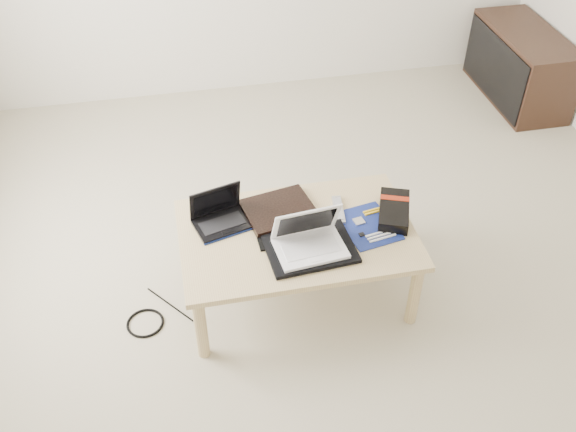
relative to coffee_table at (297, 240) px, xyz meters
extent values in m
plane|color=#B4AA92|center=(0.19, 0.11, -0.35)|extent=(4.00, 4.00, 0.00)
cube|color=tan|center=(0.00, 0.00, 0.03)|extent=(1.10, 0.70, 0.03)
cylinder|color=tan|center=(-0.50, -0.30, -0.17)|extent=(0.06, 0.06, 0.37)
cylinder|color=tan|center=(0.50, -0.30, -0.17)|extent=(0.06, 0.06, 0.37)
cylinder|color=tan|center=(-0.50, 0.30, -0.17)|extent=(0.06, 0.06, 0.37)
cylinder|color=tan|center=(0.50, 0.30, -0.17)|extent=(0.06, 0.06, 0.37)
cube|color=#382017|center=(1.97, 1.56, -0.10)|extent=(0.40, 0.90, 0.50)
cube|color=black|center=(1.77, 1.56, -0.10)|extent=(0.02, 0.86, 0.44)
cube|color=black|center=(-0.06, 0.15, 0.06)|extent=(0.37, 0.33, 0.03)
cube|color=black|center=(-0.34, 0.12, 0.06)|extent=(0.29, 0.24, 0.02)
cube|color=black|center=(-0.34, 0.11, 0.07)|extent=(0.23, 0.15, 0.00)
cube|color=black|center=(-0.32, 0.05, 0.07)|extent=(0.06, 0.04, 0.00)
cube|color=black|center=(-0.36, 0.19, 0.15)|extent=(0.25, 0.11, 0.17)
cube|color=black|center=(-0.36, 0.18, 0.15)|extent=(0.21, 0.08, 0.14)
cube|color=#0C1844|center=(-0.31, 0.03, 0.05)|extent=(0.25, 0.08, 0.01)
cube|color=black|center=(-0.07, 0.00, 0.05)|extent=(0.24, 0.19, 0.01)
cube|color=white|center=(-0.07, 0.00, 0.06)|extent=(0.19, 0.15, 0.00)
cube|color=#B9BABE|center=(0.23, 0.11, 0.06)|extent=(0.07, 0.20, 0.02)
cube|color=#9E9EA3|center=(0.23, 0.11, 0.07)|extent=(0.06, 0.17, 0.00)
cube|color=black|center=(0.03, -0.13, 0.06)|extent=(0.41, 0.32, 0.02)
cube|color=white|center=(0.03, -0.15, 0.08)|extent=(0.33, 0.25, 0.01)
cube|color=silver|center=(0.03, -0.15, 0.09)|extent=(0.26, 0.14, 0.00)
cube|color=white|center=(0.04, -0.23, 0.08)|extent=(0.07, 0.04, 0.00)
cube|color=white|center=(0.02, -0.08, 0.18)|extent=(0.32, 0.12, 0.20)
cube|color=black|center=(0.02, -0.09, 0.18)|extent=(0.27, 0.09, 0.16)
cube|color=#0D1355|center=(0.34, -0.03, 0.05)|extent=(0.28, 0.33, 0.01)
cube|color=#B9BABE|center=(0.30, 0.01, 0.06)|extent=(0.06, 0.06, 0.01)
cube|color=yellow|center=(0.39, 0.07, 0.06)|extent=(0.10, 0.03, 0.01)
cube|color=yellow|center=(0.39, 0.05, 0.06)|extent=(0.10, 0.03, 0.01)
cube|color=silver|center=(0.37, -0.09, 0.06)|extent=(0.14, 0.03, 0.01)
cube|color=silver|center=(0.37, -0.11, 0.06)|extent=(0.14, 0.03, 0.01)
cube|color=silver|center=(0.38, -0.13, 0.06)|extent=(0.14, 0.03, 0.01)
cube|color=black|center=(0.29, -0.09, 0.06)|extent=(0.03, 0.03, 0.01)
cube|color=black|center=(0.48, 0.02, 0.08)|extent=(0.23, 0.31, 0.06)
cube|color=maroon|center=(0.50, 0.08, 0.11)|extent=(0.14, 0.08, 0.00)
torus|color=black|center=(-0.14, -0.01, 0.05)|extent=(0.12, 0.12, 0.01)
torus|color=black|center=(-0.76, -0.07, -0.35)|extent=(0.22, 0.22, 0.01)
cylinder|color=black|center=(-0.63, 0.02, -0.35)|extent=(0.23, 0.29, 0.01)
camera|label=1|loc=(-0.49, -2.17, 2.07)|focal=40.00mm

